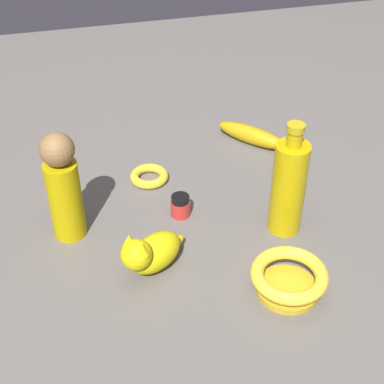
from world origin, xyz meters
The scene contains 8 objects.
ground centered at (0.00, 0.00, 0.00)m, with size 2.00×2.00×0.00m, color #5B5651.
cat_figurine centered at (-0.10, -0.13, 0.04)m, with size 0.12×0.11×0.09m.
bangle centered at (-0.06, 0.12, 0.01)m, with size 0.08×0.08×0.02m, color gold.
bottle_tall centered at (0.15, -0.08, 0.09)m, with size 0.06×0.06×0.22m.
banana centered at (0.19, 0.21, 0.02)m, with size 0.17×0.04×0.04m, color #B68F0E.
nail_polish_jar centered at (-0.02, 0.00, 0.02)m, with size 0.04×0.04×0.04m.
bowl centered at (0.10, -0.23, 0.03)m, with size 0.12×0.12×0.05m.
person_figure_adult centered at (-0.23, 0.00, 0.11)m, with size 0.08×0.08×0.21m.
Camera 1 is at (-0.21, -0.81, 0.69)m, focal length 53.29 mm.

